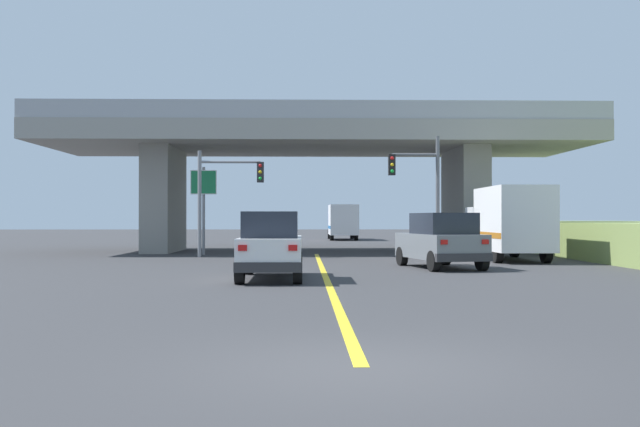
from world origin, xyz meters
The scene contains 10 objects.
ground centered at (0.00, 31.43, 0.00)m, with size 160.00×160.00×0.00m, color #353538.
overpass_bridge centered at (0.00, 31.43, 5.38)m, with size 29.09×10.09×7.59m.
lane_divider_stripe centered at (0.00, 14.14, 0.00)m, with size 0.20×28.29×0.01m, color yellow.
suv_lead centered at (-1.66, 13.00, 1.01)m, with size 1.86×4.75×2.02m.
suv_crossing centered at (4.35, 17.64, 1.01)m, with size 2.83×4.77×2.02m.
box_truck centered at (8.25, 22.55, 1.65)m, with size 2.33×6.64×3.16m.
traffic_signal_nearside centered at (4.79, 24.68, 3.46)m, with size 2.38×0.36×5.63m.
traffic_signal_farside centered at (-4.46, 25.45, 3.24)m, with size 3.10×0.36×5.00m.
highway_sign centered at (-5.69, 27.90, 3.17)m, with size 1.31×0.17×4.41m.
semi_truck_distant centered at (2.72, 53.14, 1.57)m, with size 2.33×7.32×2.95m.
Camera 1 is at (-0.73, -8.92, 1.83)m, focal length 41.02 mm.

